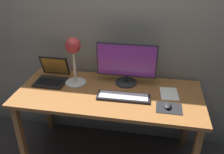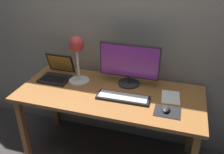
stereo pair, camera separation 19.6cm
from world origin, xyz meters
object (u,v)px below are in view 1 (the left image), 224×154
mouse (167,105)px  desk_lamp (73,53)px  monitor (127,62)px  laptop (53,74)px  keyboard_main (123,97)px

mouse → desk_lamp: bearing=163.8°
mouse → monitor: bearing=138.5°
laptop → desk_lamp: desk_lamp is taller
laptop → mouse: laptop is taller
monitor → laptop: size_ratio=1.95×
keyboard_main → laptop: bearing=164.6°
monitor → desk_lamp: (-0.46, -0.09, 0.09)m
monitor → mouse: size_ratio=5.61×
keyboard_main → desk_lamp: desk_lamp is taller
keyboard_main → desk_lamp: size_ratio=1.00×
monitor → desk_lamp: 0.47m
laptop → desk_lamp: 0.34m
keyboard_main → laptop: (-0.70, 0.19, 0.05)m
desk_lamp → mouse: desk_lamp is taller
desk_lamp → mouse: 0.90m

